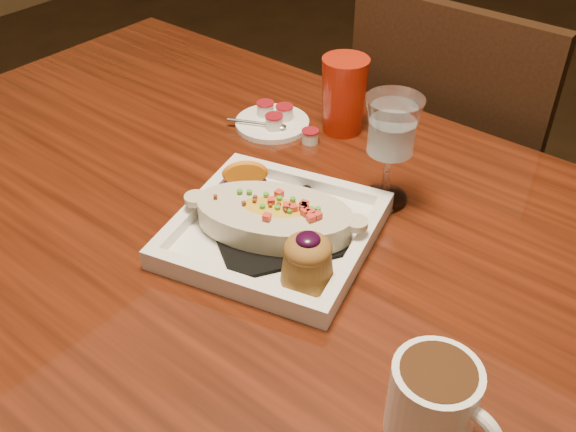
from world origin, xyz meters
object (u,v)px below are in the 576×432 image
Objects in this scene: table at (269,285)px; goblet at (392,132)px; chair_far at (453,179)px; coffee_mug at (435,401)px; saucer at (272,121)px; red_tumbler at (344,96)px; plate at (277,226)px.

goblet is at bearing 64.38° from table.
chair_far is (-0.00, 0.63, -0.15)m from table.
coffee_mug is at bearing 113.21° from chair_far.
goblet is (-0.25, 0.31, 0.07)m from coffee_mug.
chair_far is 0.88m from coffee_mug.
red_tumbler is at bearing 32.41° from saucer.
red_tumbler is (0.10, 0.07, 0.06)m from saucer.
red_tumbler is (-0.09, 0.30, 0.16)m from table.
plate is at bearing 163.61° from coffee_mug.
red_tumbler is at bearing 105.91° from table.
plate is 2.57× the size of coffee_mug.
goblet reaches higher than plate.
table is 11.51× the size of saucer.
saucer is (-0.21, 0.24, -0.02)m from plate.
coffee_mug is at bearing -22.24° from table.
red_tumbler is at bearing 94.62° from plate.
table is 4.75× the size of plate.
goblet is (0.08, -0.46, 0.36)m from chair_far.
red_tumbler is (-0.11, 0.30, 0.04)m from plate.
goblet is 1.29× the size of saucer.
coffee_mug is 0.64m from saucer.
red_tumbler is at bearing 140.19° from coffee_mug.
coffee_mug reaches higher than saucer.
table is at bearing 90.00° from chair_far.
goblet reaches higher than coffee_mug.
chair_far is 0.69m from plate.
saucer reaches higher than table.
chair_far reaches higher than table.
coffee_mug is at bearing -51.26° from goblet.
goblet is at bearing -37.82° from red_tumbler.
plate is 2.42× the size of saucer.
red_tumbler reaches higher than coffee_mug.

